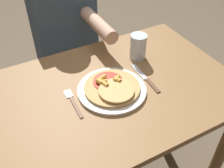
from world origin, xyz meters
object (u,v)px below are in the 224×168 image
(plate, at_px, (112,90))
(person_diner, at_px, (66,37))
(dining_table, at_px, (104,111))
(fork, at_px, (73,101))
(knife, at_px, (146,78))
(drinking_glass, at_px, (138,47))
(pizza, at_px, (112,87))

(plate, bearing_deg, person_diner, 88.87)
(dining_table, xyz_separation_m, person_diner, (0.05, 0.60, 0.06))
(fork, height_order, knife, same)
(fork, distance_m, person_diner, 0.62)
(dining_table, relative_size, drinking_glass, 9.41)
(pizza, xyz_separation_m, drinking_glass, (0.23, 0.16, 0.04))
(fork, relative_size, drinking_glass, 1.40)
(drinking_glass, bearing_deg, fork, -160.59)
(drinking_glass, relative_size, person_diner, 0.10)
(dining_table, bearing_deg, fork, 178.47)
(plate, distance_m, pizza, 0.02)
(dining_table, relative_size, plate, 4.01)
(dining_table, xyz_separation_m, knife, (0.21, -0.01, 0.13))
(plate, xyz_separation_m, pizza, (-0.00, -0.00, 0.02))
(pizza, bearing_deg, fork, 172.77)
(dining_table, distance_m, knife, 0.24)
(plate, bearing_deg, drinking_glass, 34.89)
(pizza, height_order, fork, pizza)
(dining_table, xyz_separation_m, fork, (-0.14, 0.00, 0.13))
(drinking_glass, distance_m, person_diner, 0.52)
(dining_table, bearing_deg, person_diner, 85.64)
(dining_table, height_order, drinking_glass, drinking_glass)
(pizza, relative_size, knife, 1.08)
(plate, bearing_deg, pizza, -102.81)
(knife, xyz_separation_m, person_diner, (-0.16, 0.61, -0.06))
(pizza, bearing_deg, knife, 1.40)
(dining_table, relative_size, person_diner, 0.98)
(fork, relative_size, person_diner, 0.15)
(dining_table, distance_m, fork, 0.19)
(fork, height_order, drinking_glass, drinking_glass)
(dining_table, bearing_deg, pizza, -29.03)
(dining_table, xyz_separation_m, plate, (0.03, -0.01, 0.13))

